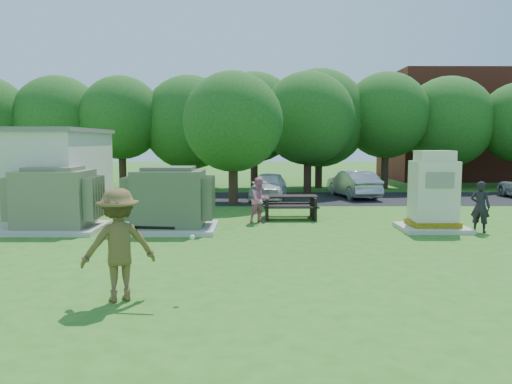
{
  "coord_description": "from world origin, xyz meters",
  "views": [
    {
      "loc": [
        -0.12,
        -11.54,
        2.88
      ],
      "look_at": [
        0.0,
        4.0,
        1.3
      ],
      "focal_mm": 35.0,
      "sensor_mm": 36.0,
      "label": 1
    }
  ],
  "objects_px": {
    "transformer_left": "(55,201)",
    "person_at_picnic": "(260,200)",
    "picnic_table": "(290,204)",
    "transformer_right": "(169,201)",
    "car_dark": "(431,186)",
    "car_white": "(269,186)",
    "car_silver_a": "(353,184)",
    "generator_cabinet": "(433,196)",
    "person_by_generator": "(480,207)",
    "batter": "(119,245)"
  },
  "relations": [
    {
      "from": "generator_cabinet",
      "to": "person_by_generator",
      "type": "distance_m",
      "value": 1.46
    },
    {
      "from": "person_at_picnic",
      "to": "transformer_right",
      "type": "bearing_deg",
      "value": 172.74
    },
    {
      "from": "batter",
      "to": "transformer_right",
      "type": "bearing_deg",
      "value": -110.42
    },
    {
      "from": "person_at_picnic",
      "to": "car_dark",
      "type": "distance_m",
      "value": 12.05
    },
    {
      "from": "car_white",
      "to": "car_silver_a",
      "type": "distance_m",
      "value": 4.46
    },
    {
      "from": "generator_cabinet",
      "to": "car_white",
      "type": "distance_m",
      "value": 10.09
    },
    {
      "from": "batter",
      "to": "picnic_table",
      "type": "bearing_deg",
      "value": -134.21
    },
    {
      "from": "transformer_right",
      "to": "person_by_generator",
      "type": "distance_m",
      "value": 9.93
    },
    {
      "from": "generator_cabinet",
      "to": "batter",
      "type": "relative_size",
      "value": 1.27
    },
    {
      "from": "generator_cabinet",
      "to": "car_white",
      "type": "xyz_separation_m",
      "value": [
        -5.04,
        8.72,
        -0.46
      ]
    },
    {
      "from": "transformer_left",
      "to": "person_by_generator",
      "type": "distance_m",
      "value": 13.63
    },
    {
      "from": "generator_cabinet",
      "to": "person_at_picnic",
      "type": "relative_size",
      "value": 1.61
    },
    {
      "from": "transformer_right",
      "to": "picnic_table",
      "type": "bearing_deg",
      "value": 31.26
    },
    {
      "from": "generator_cabinet",
      "to": "car_white",
      "type": "relative_size",
      "value": 0.65
    },
    {
      "from": "transformer_right",
      "to": "car_silver_a",
      "type": "relative_size",
      "value": 0.72
    },
    {
      "from": "car_white",
      "to": "transformer_left",
      "type": "bearing_deg",
      "value": -121.07
    },
    {
      "from": "person_at_picnic",
      "to": "car_silver_a",
      "type": "bearing_deg",
      "value": 23.79
    },
    {
      "from": "transformer_right",
      "to": "generator_cabinet",
      "type": "distance_m",
      "value": 8.55
    },
    {
      "from": "transformer_left",
      "to": "car_silver_a",
      "type": "relative_size",
      "value": 0.72
    },
    {
      "from": "transformer_left",
      "to": "picnic_table",
      "type": "xyz_separation_m",
      "value": [
        7.8,
        2.49,
        -0.43
      ]
    },
    {
      "from": "generator_cabinet",
      "to": "car_dark",
      "type": "height_order",
      "value": "generator_cabinet"
    },
    {
      "from": "person_at_picnic",
      "to": "car_silver_a",
      "type": "distance_m",
      "value": 9.38
    },
    {
      "from": "car_silver_a",
      "to": "person_at_picnic",
      "type": "bearing_deg",
      "value": 47.65
    },
    {
      "from": "transformer_right",
      "to": "car_silver_a",
      "type": "bearing_deg",
      "value": 50.26
    },
    {
      "from": "person_at_picnic",
      "to": "generator_cabinet",
      "type": "bearing_deg",
      "value": -50.12
    },
    {
      "from": "transformer_left",
      "to": "car_silver_a",
      "type": "distance_m",
      "value": 14.98
    },
    {
      "from": "transformer_right",
      "to": "car_silver_a",
      "type": "xyz_separation_m",
      "value": [
        7.89,
        9.49,
        -0.28
      ]
    },
    {
      "from": "generator_cabinet",
      "to": "person_by_generator",
      "type": "relative_size",
      "value": 1.59
    },
    {
      "from": "transformer_right",
      "to": "batter",
      "type": "relative_size",
      "value": 1.47
    },
    {
      "from": "generator_cabinet",
      "to": "picnic_table",
      "type": "distance_m",
      "value": 5.15
    },
    {
      "from": "transformer_left",
      "to": "person_at_picnic",
      "type": "relative_size",
      "value": 1.87
    },
    {
      "from": "transformer_left",
      "to": "generator_cabinet",
      "type": "relative_size",
      "value": 1.16
    },
    {
      "from": "picnic_table",
      "to": "batter",
      "type": "bearing_deg",
      "value": -111.64
    },
    {
      "from": "transformer_left",
      "to": "person_at_picnic",
      "type": "distance_m",
      "value": 6.82
    },
    {
      "from": "picnic_table",
      "to": "car_dark",
      "type": "xyz_separation_m",
      "value": [
        7.85,
        7.04,
        0.07
      ]
    },
    {
      "from": "person_by_generator",
      "to": "car_white",
      "type": "relative_size",
      "value": 0.41
    },
    {
      "from": "batter",
      "to": "car_dark",
      "type": "height_order",
      "value": "batter"
    },
    {
      "from": "car_silver_a",
      "to": "car_dark",
      "type": "bearing_deg",
      "value": 169.97
    },
    {
      "from": "person_by_generator",
      "to": "person_at_picnic",
      "type": "relative_size",
      "value": 1.02
    },
    {
      "from": "transformer_right",
      "to": "car_white",
      "type": "bearing_deg",
      "value": 68.01
    },
    {
      "from": "person_by_generator",
      "to": "picnic_table",
      "type": "bearing_deg",
      "value": 13.77
    },
    {
      "from": "transformer_right",
      "to": "picnic_table",
      "type": "distance_m",
      "value": 4.82
    },
    {
      "from": "transformer_left",
      "to": "picnic_table",
      "type": "height_order",
      "value": "transformer_left"
    },
    {
      "from": "transformer_left",
      "to": "generator_cabinet",
      "type": "distance_m",
      "value": 12.25
    },
    {
      "from": "transformer_right",
      "to": "car_dark",
      "type": "xyz_separation_m",
      "value": [
        11.95,
        9.53,
        -0.37
      ]
    },
    {
      "from": "batter",
      "to": "car_white",
      "type": "xyz_separation_m",
      "value": [
        3.23,
        15.84,
        -0.35
      ]
    },
    {
      "from": "picnic_table",
      "to": "car_dark",
      "type": "relative_size",
      "value": 0.48
    },
    {
      "from": "car_white",
      "to": "car_silver_a",
      "type": "height_order",
      "value": "car_silver_a"
    },
    {
      "from": "car_dark",
      "to": "car_white",
      "type": "bearing_deg",
      "value": -161.88
    },
    {
      "from": "picnic_table",
      "to": "batter",
      "type": "xyz_separation_m",
      "value": [
        -3.83,
        -9.66,
        0.48
      ]
    }
  ]
}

